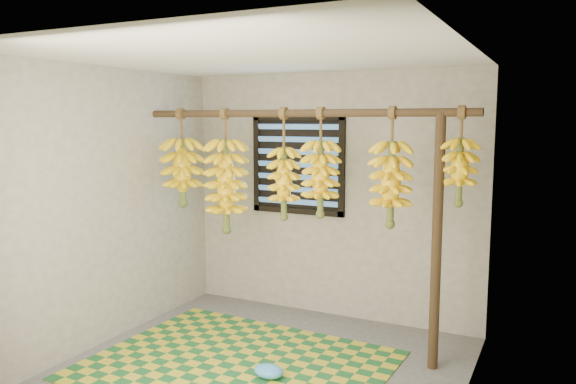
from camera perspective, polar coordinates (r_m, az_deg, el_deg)
The scene contains 16 objects.
floor at distance 4.57m, azimuth -3.22°, elevation -17.95°, with size 3.00×3.00×0.01m, color #4D4D4D.
ceiling at distance 4.15m, azimuth -3.46°, elevation 13.69°, with size 3.00×3.00×0.01m, color silver.
wall_back at distance 5.54m, azimuth 4.38°, elevation -0.40°, with size 3.00×0.01×2.40m, color gray.
wall_left at distance 5.10m, azimuth -18.20°, elevation -1.42°, with size 0.01×3.00×2.40m, color gray.
wall_right at distance 3.70m, azimuth 17.43°, elevation -4.61°, with size 0.01×3.00×2.40m, color gray.
window at distance 5.62m, azimuth 0.99°, elevation 2.81°, with size 1.00×0.04×1.00m.
hanging_pole at distance 4.75m, azimuth 0.81°, elevation 8.01°, with size 0.06×0.06×3.00m, color #3C2B17.
support_post at distance 4.47m, azimuth 14.86°, elevation -5.11°, with size 0.08×0.08×2.00m, color #3C2B17.
woven_mat at distance 4.69m, azimuth -5.26°, elevation -17.10°, with size 2.28×1.83×0.01m, color #195626.
plastic_bag at distance 4.45m, azimuth -1.99°, elevation -17.74°, with size 0.24×0.17×0.10m, color #3C96E1.
banana_bunch_a at distance 5.39m, azimuth -10.68°, elevation 2.02°, with size 0.37×0.37×0.91m.
banana_bunch_b at distance 5.13m, azimuth -6.32°, elevation 0.61°, with size 0.37×0.37×1.13m.
banana_bunch_c at distance 4.83m, azimuth -0.42°, elevation 0.92°, with size 0.28×0.28×0.96m.
banana_bunch_d at distance 4.68m, azimuth 3.32°, elevation 1.37°, with size 0.31×0.31×0.91m.
banana_bunch_e at distance 4.48m, azimuth 10.41°, elevation 0.80°, with size 0.33×0.33×0.95m.
banana_bunch_f at distance 4.36m, azimuth 17.04°, elevation 2.00°, with size 0.26×0.26×0.74m.
Camera 1 is at (2.05, -3.59, 1.95)m, focal length 35.00 mm.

